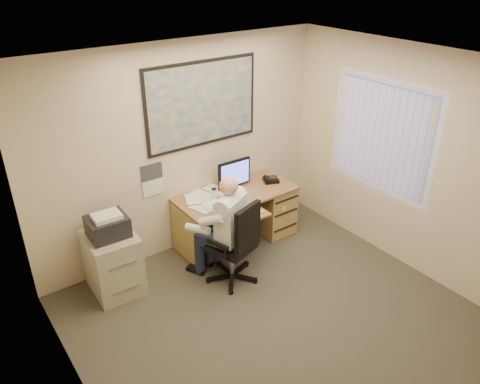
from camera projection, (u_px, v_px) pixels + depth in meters
room_shell at (307, 228)px, 4.21m from camera, size 4.00×4.50×2.70m
desk at (255, 205)px, 6.45m from camera, size 1.60×0.97×1.14m
world_map at (203, 104)px, 5.71m from camera, size 1.56×0.03×1.06m
wall_calendar at (152, 180)px, 5.71m from camera, size 0.28×0.01×0.42m
window_blinds at (381, 136)px, 5.72m from camera, size 0.06×1.40×1.30m
filing_cabinet at (112, 258)px, 5.36m from camera, size 0.55×0.65×1.03m
office_chair at (233, 259)px, 5.55m from camera, size 0.80×0.80×1.08m
person at (230, 230)px, 5.44m from camera, size 0.86×0.98×1.36m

